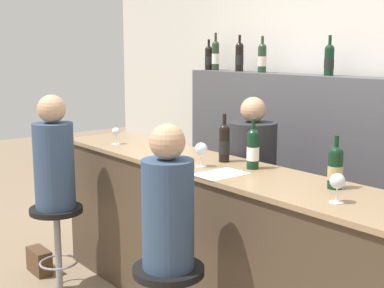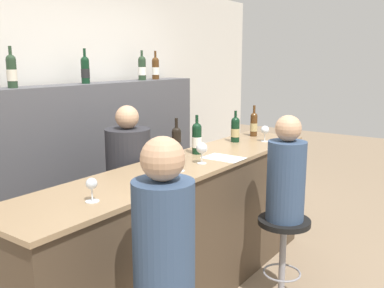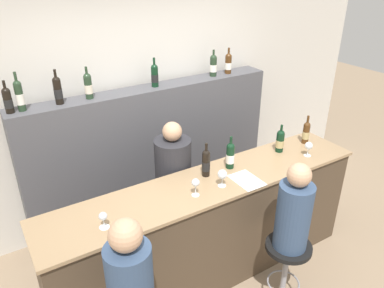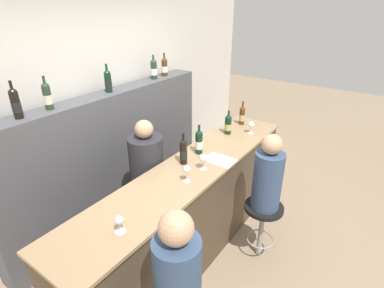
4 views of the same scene
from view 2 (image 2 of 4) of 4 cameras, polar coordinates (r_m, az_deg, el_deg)
The scene contains 20 objects.
wall_back at distance 4.05m, azimuth -16.44°, elevation 3.51°, with size 6.40×0.05×2.60m.
bar_counter at distance 3.32m, azimuth -0.65°, elevation -11.44°, with size 3.02×0.59×1.07m.
back_bar_cabinet at distance 3.98m, azimuth -14.03°, elevation -3.84°, with size 2.83×0.28×1.60m.
wine_bottle_counter_0 at distance 3.20m, azimuth -2.08°, elevation 0.11°, with size 0.07×0.07×0.32m.
wine_bottle_counter_1 at distance 3.41m, azimuth 0.65°, elevation 0.80°, with size 0.08×0.08×0.31m.
wine_bottle_counter_2 at distance 3.93m, azimuth 5.79°, elevation 1.97°, with size 0.08×0.08×0.29m.
wine_bottle_counter_3 at distance 4.24m, azimuth 8.24°, elevation 2.66°, with size 0.07×0.07×0.30m.
wine_bottle_backbar_3 at distance 3.47m, azimuth -22.91°, elevation 8.97°, with size 0.07×0.07×0.31m.
wine_bottle_backbar_4 at distance 3.88m, azimuth -14.05°, elevation 9.60°, with size 0.07×0.07×0.30m.
wine_bottle_backbar_5 at distance 4.39m, azimuth -6.68°, elevation 10.05°, with size 0.08×0.08×0.30m.
wine_bottle_backbar_6 at distance 4.55m, azimuth -4.89°, elevation 10.06°, with size 0.08×0.08×0.29m.
wine_glass_0 at distance 2.34m, azimuth -13.24°, elevation -5.37°, with size 0.07×0.07×0.13m.
wine_glass_1 at distance 2.89m, azimuth -1.64°, elevation -1.43°, with size 0.07×0.07×0.16m.
wine_glass_2 at distance 3.10m, azimuth 1.32°, elevation -0.63°, with size 0.08×0.08×0.16m.
wine_glass_3 at distance 3.98m, azimuth 9.71°, elevation 1.80°, with size 0.08×0.08×0.15m.
tasting_menu at distance 3.29m, azimuth 4.25°, elevation -1.87°, with size 0.21×0.30×0.00m.
guest_seated_left at distance 2.03m, azimuth -3.81°, elevation -11.93°, with size 0.29×0.29×0.84m.
bar_stool_right at distance 3.36m, azimuth 12.09°, elevation -11.94°, with size 0.39×0.39×0.64m.
guest_seated_right at distance 3.20m, azimuth 12.45°, elevation -3.98°, with size 0.28×0.28×0.78m.
bartender at distance 3.50m, azimuth -8.30°, elevation -7.99°, with size 0.35×0.35×1.47m.
Camera 2 is at (-2.47, -1.54, 1.82)m, focal length 40.00 mm.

